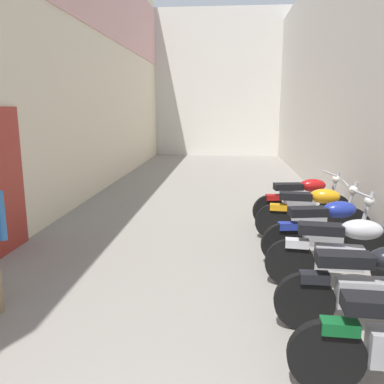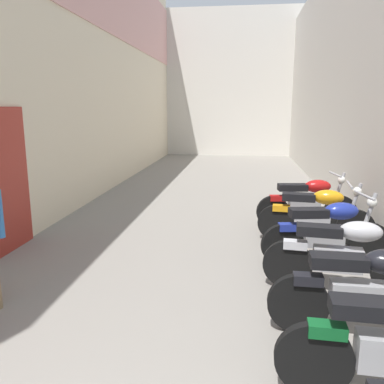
{
  "view_description": "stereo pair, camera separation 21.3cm",
  "coord_description": "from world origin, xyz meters",
  "px_view_note": "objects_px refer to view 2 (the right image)",
  "views": [
    {
      "loc": [
        0.49,
        0.05,
        2.18
      ],
      "look_at": [
        0.01,
        5.55,
        1.01
      ],
      "focal_mm": 37.17,
      "sensor_mm": 36.0,
      "label": 1
    },
    {
      "loc": [
        0.7,
        0.07,
        2.18
      ],
      "look_at": [
        0.01,
        5.55,
        1.01
      ],
      "focal_mm": 37.17,
      "sensor_mm": 36.0,
      "label": 2
    }
  ],
  "objects_px": {
    "motorcycle_fourth": "(368,289)",
    "motorcycle_sixth": "(328,231)",
    "motorcycle_seventh": "(316,214)",
    "motorcycle_fifth": "(343,253)",
    "motorcycle_eighth": "(308,201)"
  },
  "relations": [
    {
      "from": "motorcycle_fourth",
      "to": "motorcycle_sixth",
      "type": "relative_size",
      "value": 1.01
    },
    {
      "from": "motorcycle_sixth",
      "to": "motorcycle_seventh",
      "type": "height_order",
      "value": "same"
    },
    {
      "from": "motorcycle_seventh",
      "to": "motorcycle_fifth",
      "type": "bearing_deg",
      "value": -90.0
    },
    {
      "from": "motorcycle_seventh",
      "to": "motorcycle_sixth",
      "type": "bearing_deg",
      "value": -90.01
    },
    {
      "from": "motorcycle_fourth",
      "to": "motorcycle_sixth",
      "type": "height_order",
      "value": "same"
    },
    {
      "from": "motorcycle_fourth",
      "to": "motorcycle_fifth",
      "type": "bearing_deg",
      "value": 90.0
    },
    {
      "from": "motorcycle_sixth",
      "to": "motorcycle_seventh",
      "type": "relative_size",
      "value": 0.99
    },
    {
      "from": "motorcycle_fifth",
      "to": "motorcycle_eighth",
      "type": "bearing_deg",
      "value": 90.0
    },
    {
      "from": "motorcycle_fourth",
      "to": "motorcycle_seventh",
      "type": "bearing_deg",
      "value": 90.0
    },
    {
      "from": "motorcycle_fourth",
      "to": "motorcycle_sixth",
      "type": "distance_m",
      "value": 1.85
    },
    {
      "from": "motorcycle_eighth",
      "to": "motorcycle_sixth",
      "type": "bearing_deg",
      "value": -90.0
    },
    {
      "from": "motorcycle_fourth",
      "to": "motorcycle_eighth",
      "type": "xyz_separation_m",
      "value": [
        -0.0,
        3.65,
        0.0
      ]
    },
    {
      "from": "motorcycle_seventh",
      "to": "motorcycle_fourth",
      "type": "bearing_deg",
      "value": -90.0
    },
    {
      "from": "motorcycle_fifth",
      "to": "motorcycle_seventh",
      "type": "bearing_deg",
      "value": 90.0
    },
    {
      "from": "motorcycle_seventh",
      "to": "motorcycle_eighth",
      "type": "relative_size",
      "value": 1.0
    }
  ]
}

